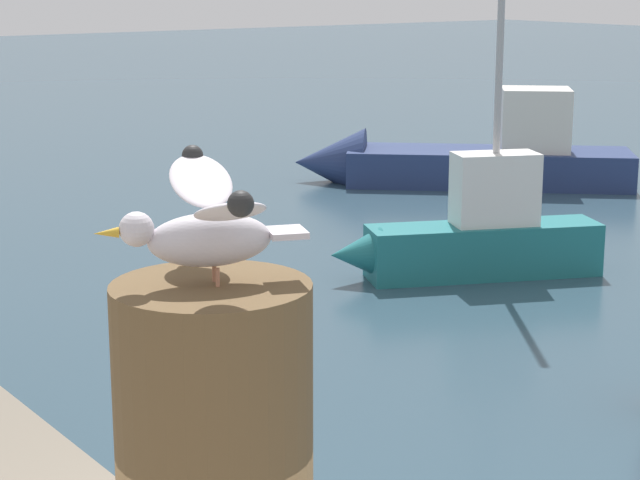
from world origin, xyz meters
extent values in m
cylinder|color=tan|center=(-0.20, -0.52, 2.85)|extent=(0.01, 0.01, 0.04)
cylinder|color=tan|center=(-0.16, -0.54, 2.85)|extent=(0.01, 0.01, 0.04)
ellipsoid|color=silver|center=(-0.19, -0.54, 2.91)|extent=(0.17, 0.25, 0.10)
sphere|color=silver|center=(-0.23, -0.66, 2.94)|extent=(0.06, 0.06, 0.06)
cone|color=gold|center=(-0.25, -0.72, 2.94)|extent=(0.03, 0.05, 0.02)
cube|color=silver|center=(-0.13, -0.41, 2.92)|extent=(0.10, 0.09, 0.01)
ellipsoid|color=silver|center=(-0.33, -0.48, 3.00)|extent=(0.25, 0.19, 0.09)
sphere|color=#262626|center=(-0.42, -0.44, 3.03)|extent=(0.04, 0.04, 0.04)
ellipsoid|color=silver|center=(-0.04, -0.59, 3.00)|extent=(0.25, 0.19, 0.09)
sphere|color=#262626|center=(0.06, -0.62, 3.03)|extent=(0.04, 0.04, 0.04)
cube|color=navy|center=(-11.71, 11.44, 0.29)|extent=(4.03, 4.27, 0.58)
cone|color=navy|center=(-13.45, 9.50, 0.32)|extent=(1.65, 1.65, 1.17)
cube|color=silver|center=(-11.23, 11.97, 1.08)|extent=(1.43, 1.44, 1.01)
cube|color=#1E7075|center=(-7.56, 7.34, 0.30)|extent=(1.68, 2.70, 0.60)
cone|color=#1E7075|center=(-8.17, 5.98, 0.33)|extent=(0.76, 0.76, 0.58)
cube|color=white|center=(-7.51, 7.45, 1.01)|extent=(0.82, 1.06, 0.82)
camera|label=1|loc=(1.58, -1.57, 3.39)|focal=63.91mm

